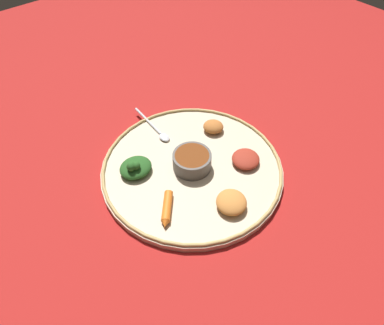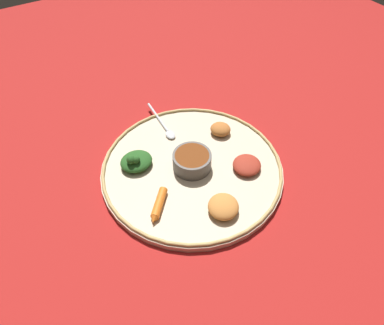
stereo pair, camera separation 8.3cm
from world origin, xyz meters
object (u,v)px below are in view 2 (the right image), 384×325
Objects in this scene: center_bowl at (192,160)px; carrot_near_spoon at (159,205)px; spoon at (164,126)px; greens_pile at (136,161)px.

carrot_near_spoon is at bearing 116.90° from center_bowl.
carrot_near_spoon is at bearing 148.60° from spoon.
center_bowl reaches higher than spoon.
carrot_near_spoon reaches higher than spoon.
greens_pile is 1.01× the size of carrot_near_spoon.
center_bowl is at bearing 176.00° from spoon.
center_bowl is 1.17× the size of greens_pile.
greens_pile is 0.14m from carrot_near_spoon.
greens_pile reaches higher than center_bowl.
greens_pile is at bearing 56.58° from center_bowl.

